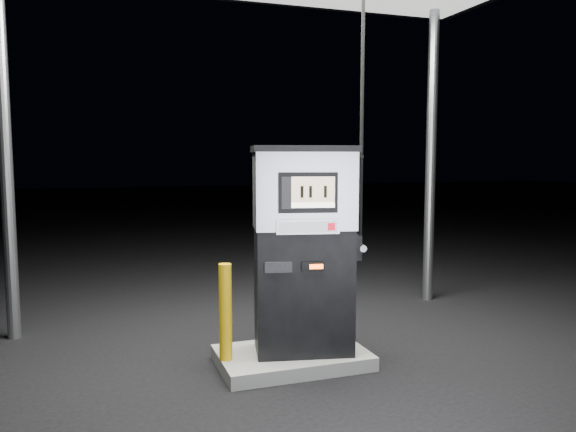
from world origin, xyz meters
name	(u,v)px	position (x,y,z in m)	size (l,w,h in m)	color
ground	(292,364)	(0.00, 0.00, 0.00)	(80.00, 80.00, 0.00)	black
pump_island	(292,358)	(0.00, 0.00, 0.07)	(1.60, 1.00, 0.15)	slate
fuel_dispenser	(304,247)	(0.12, -0.03, 1.29)	(1.28, 0.87, 4.62)	black
bollard_left	(225,312)	(-0.74, -0.02, 0.66)	(0.14, 0.14, 1.02)	#CE9C0B
bollard_right	(344,306)	(0.65, 0.07, 0.58)	(0.11, 0.11, 0.86)	#CE9C0B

